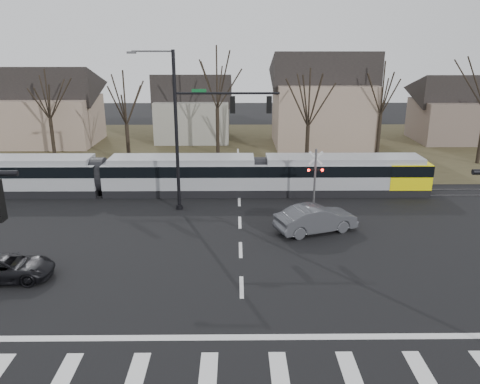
{
  "coord_description": "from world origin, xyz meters",
  "views": [
    {
      "loc": [
        -0.26,
        -16.89,
        10.6
      ],
      "look_at": [
        0.0,
        9.0,
        2.3
      ],
      "focal_mm": 35.0,
      "sensor_mm": 36.0,
      "label": 1
    }
  ],
  "objects_px": {
    "tram": "(180,173)",
    "suv": "(7,268)",
    "sedan": "(316,219)",
    "rail_crossing_signal": "(315,180)"
  },
  "relations": [
    {
      "from": "tram",
      "to": "suv",
      "type": "height_order",
      "value": "tram"
    },
    {
      "from": "tram",
      "to": "suv",
      "type": "bearing_deg",
      "value": -116.92
    },
    {
      "from": "tram",
      "to": "sedan",
      "type": "distance_m",
      "value": 11.49
    },
    {
      "from": "tram",
      "to": "rail_crossing_signal",
      "type": "xyz_separation_m",
      "value": [
        9.28,
        -3.21,
        0.39
      ]
    },
    {
      "from": "suv",
      "to": "tram",
      "type": "bearing_deg",
      "value": -31.28
    },
    {
      "from": "suv",
      "to": "rail_crossing_signal",
      "type": "relative_size",
      "value": 1.09
    },
    {
      "from": "tram",
      "to": "suv",
      "type": "distance_m",
      "value": 14.76
    },
    {
      "from": "rail_crossing_signal",
      "to": "suv",
      "type": "bearing_deg",
      "value": -148.1
    },
    {
      "from": "sedan",
      "to": "rail_crossing_signal",
      "type": "relative_size",
      "value": 1.27
    },
    {
      "from": "sedan",
      "to": "suv",
      "type": "xyz_separation_m",
      "value": [
        -15.38,
        -5.66,
        -0.2
      ]
    }
  ]
}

